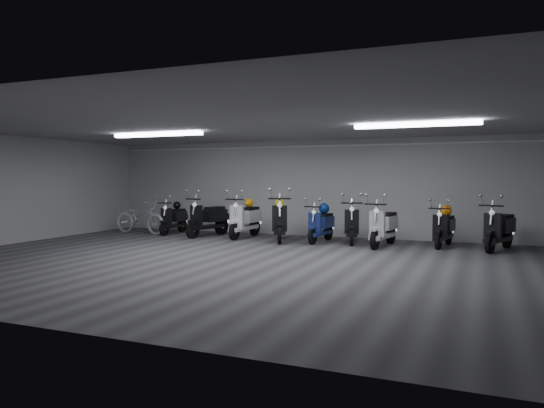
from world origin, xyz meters
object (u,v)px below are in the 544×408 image
at_px(scooter_0, 173,214).
at_px(scooter_1, 207,213).
at_px(helmet_2, 324,208).
at_px(helmet_4, 280,203).
at_px(scooter_4, 321,220).
at_px(helmet_1, 177,205).
at_px(helmet_3, 446,210).
at_px(scooter_5, 352,218).
at_px(scooter_7, 444,222).
at_px(bicycle, 140,214).
at_px(scooter_8, 499,222).
at_px(scooter_6, 383,220).
at_px(scooter_3, 280,214).
at_px(helmet_0, 249,203).
at_px(scooter_2, 245,213).

height_order(scooter_0, scooter_1, scooter_1).
relative_size(helmet_2, helmet_4, 1.21).
distance_m(scooter_4, helmet_4, 1.28).
height_order(helmet_1, helmet_3, helmet_3).
bearing_deg(scooter_5, helmet_1, 163.78).
xyz_separation_m(scooter_7, helmet_3, (0.03, 0.22, 0.28)).
bearing_deg(scooter_7, scooter_1, -168.97).
xyz_separation_m(scooter_1, bicycle, (-2.25, -0.15, -0.08)).
height_order(scooter_4, helmet_4, scooter_4).
relative_size(bicycle, helmet_3, 6.77).
height_order(bicycle, helmet_4, bicycle).
height_order(scooter_4, scooter_8, scooter_8).
relative_size(scooter_1, scooter_6, 1.03).
relative_size(scooter_6, bicycle, 0.96).
distance_m(scooter_6, scooter_8, 2.65).
relative_size(scooter_0, bicycle, 0.85).
distance_m(scooter_6, scooter_7, 1.48).
height_order(scooter_1, scooter_8, scooter_1).
bearing_deg(scooter_6, scooter_8, 15.79).
bearing_deg(scooter_7, scooter_6, -150.36).
height_order(scooter_3, scooter_4, scooter_3).
height_order(scooter_0, scooter_5, scooter_5).
bearing_deg(bicycle, scooter_6, -83.49).
bearing_deg(helmet_0, scooter_6, -9.33).
height_order(scooter_3, helmet_4, scooter_3).
xyz_separation_m(scooter_4, scooter_6, (1.68, -0.25, 0.07)).
distance_m(scooter_8, helmet_2, 4.29).
distance_m(helmet_2, helmet_3, 3.09).
bearing_deg(scooter_8, scooter_0, -161.65).
bearing_deg(helmet_3, scooter_7, -98.61).
bearing_deg(helmet_0, scooter_2, -92.11).
bearing_deg(scooter_0, helmet_2, -3.19).
bearing_deg(helmet_3, scooter_4, -170.77).
bearing_deg(helmet_2, helmet_1, 177.39).
distance_m(helmet_0, helmet_1, 2.47).
distance_m(helmet_0, helmet_3, 5.38).
bearing_deg(scooter_1, scooter_8, 13.05).
relative_size(scooter_8, helmet_0, 7.06).
distance_m(scooter_4, scooter_5, 0.81).
distance_m(scooter_2, scooter_5, 3.08).
xyz_separation_m(scooter_4, helmet_3, (3.10, 0.50, 0.29)).
distance_m(scooter_8, helmet_0, 6.60).
height_order(scooter_8, helmet_2, scooter_8).
distance_m(scooter_3, scooter_6, 2.80).
relative_size(scooter_1, scooter_5, 1.03).
bearing_deg(helmet_4, scooter_1, -177.66).
bearing_deg(scooter_2, helmet_2, 4.17).
bearing_deg(helmet_0, scooter_5, -4.26).
bearing_deg(scooter_7, scooter_5, -168.62).
bearing_deg(scooter_2, scooter_0, -179.69).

